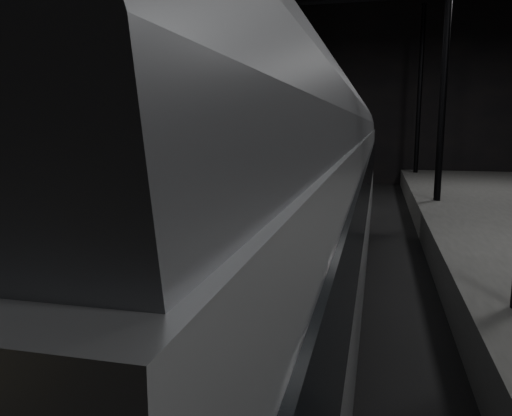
% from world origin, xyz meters
% --- Properties ---
extents(ground, '(44.00, 44.00, 0.00)m').
position_xyz_m(ground, '(0.00, 0.00, 0.00)').
color(ground, black).
rests_on(ground, ground).
extents(platform_left, '(9.00, 43.80, 1.00)m').
position_xyz_m(platform_left, '(-7.50, 0.00, 0.50)').
color(platform_left, '#525250').
rests_on(platform_left, ground).
extents(tactile_strip, '(0.50, 43.80, 0.01)m').
position_xyz_m(tactile_strip, '(-3.25, 0.00, 1.00)').
color(tactile_strip, '#9C701C').
rests_on(tactile_strip, platform_left).
extents(track, '(2.40, 43.00, 0.24)m').
position_xyz_m(track, '(0.00, 0.00, 0.07)').
color(track, '#3F3328').
rests_on(track, ground).
extents(train, '(2.78, 18.54, 4.96)m').
position_xyz_m(train, '(-0.00, -2.90, 2.76)').
color(train, '#9FA2A7').
rests_on(train, ground).
extents(woman, '(0.69, 0.58, 1.62)m').
position_xyz_m(woman, '(-3.80, -2.42, 1.81)').
color(woman, tan).
rests_on(woman, platform_left).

